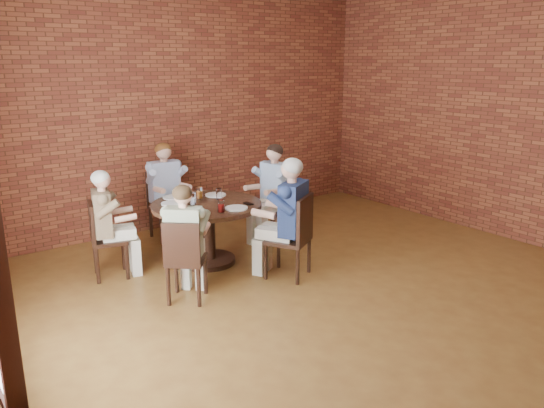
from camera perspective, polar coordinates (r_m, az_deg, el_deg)
floor at (r=5.49m, az=8.23°, el=-10.69°), size 7.00×7.00×0.00m
wall_back at (r=7.83m, az=-9.95°, el=9.99°), size 7.00×0.00×7.00m
wall_right at (r=7.65m, az=26.43°, el=8.53°), size 0.00×7.00×7.00m
dining_table at (r=6.37m, az=-7.01°, el=-1.83°), size 1.31×1.31×0.75m
chair_a at (r=7.19m, az=0.52°, el=0.07°), size 0.48×0.48×0.93m
diner_a at (r=7.09m, az=0.07°, el=1.14°), size 0.71×0.62×1.31m
chair_b at (r=7.44m, az=-11.48°, el=0.28°), size 0.43×0.43×0.93m
diner_b at (r=7.33m, az=-11.28°, el=1.30°), size 0.54×0.65×1.31m
chair_c at (r=6.21m, az=-17.78°, el=-3.37°), size 0.46×0.46×0.88m
diner_c at (r=6.17m, az=-17.22°, el=-2.14°), size 0.67×0.60×1.23m
chair_d at (r=5.38m, az=-9.40°, el=-5.75°), size 0.52×0.52×0.87m
diner_d at (r=5.40m, az=-9.28°, el=-4.22°), size 0.72×0.72×1.22m
chair_e at (r=5.91m, az=2.53°, el=-3.22°), size 0.60×0.60×0.95m
diner_e at (r=5.89m, az=1.73°, el=-1.59°), size 0.81×0.85×1.36m
plate_a at (r=6.66m, az=-6.09°, el=0.99°), size 0.26×0.26×0.01m
plate_b at (r=6.62m, az=-10.56°, el=0.73°), size 0.26×0.26×0.01m
plate_c at (r=6.33m, az=-10.68°, el=0.07°), size 0.26×0.26×0.01m
plate_d at (r=6.04m, az=-3.86°, el=-0.44°), size 0.26×0.26×0.01m
glass_a at (r=6.45m, az=-5.73°, el=1.10°), size 0.07×0.07×0.14m
glass_b at (r=6.53m, az=-7.80°, el=1.22°), size 0.07×0.07×0.14m
glass_c at (r=6.50m, az=-10.24°, el=1.04°), size 0.07×0.07×0.14m
glass_d at (r=6.27m, az=-8.50°, el=0.61°), size 0.07×0.07×0.14m
glass_e at (r=6.16m, az=-8.52°, el=0.34°), size 0.07×0.07×0.14m
glass_f at (r=5.91m, az=-5.48°, el=-0.21°), size 0.07×0.07×0.14m
smartphone at (r=6.23m, az=-2.57°, el=0.05°), size 0.07×0.14×0.01m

